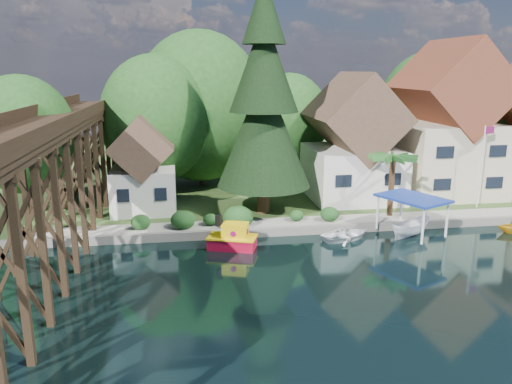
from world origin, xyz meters
TOP-DOWN VIEW (x-y plane):
  - ground at (0.00, 0.00)m, footprint 140.00×140.00m
  - bank at (0.00, 34.00)m, footprint 140.00×52.00m
  - seawall at (4.00, 8.00)m, footprint 60.00×0.40m
  - promenade at (6.00, 9.30)m, footprint 50.00×2.60m
  - trestle_bridge at (-16.00, 5.17)m, footprint 4.12×44.18m
  - house_left at (7.00, 16.00)m, footprint 7.64×8.64m
  - house_center at (16.00, 16.50)m, footprint 8.65×9.18m
  - shed at (-11.00, 14.50)m, footprint 5.09×5.40m
  - bg_trees at (1.00, 21.25)m, footprint 49.90×13.30m
  - shrubs at (-4.60, 9.26)m, footprint 15.76×2.47m
  - conifer at (-1.56, 12.42)m, footprint 7.31×7.31m
  - palm_tree at (8.07, 9.93)m, footprint 4.19×4.19m
  - flagpole at (16.43, 11.21)m, footprint 1.04×0.35m
  - tugboat at (-4.73, 5.88)m, footprint 3.60×2.70m
  - boat_white_a at (3.44, 6.60)m, footprint 4.47×3.82m
  - boat_canopy at (8.13, 6.37)m, footprint 4.80×5.48m

SIDE VIEW (x-z plane):
  - ground at x=0.00m, z-range 0.00..0.00m
  - bank at x=0.00m, z-range 0.00..0.50m
  - seawall at x=4.00m, z-range 0.00..0.62m
  - boat_white_a at x=3.44m, z-range 0.00..0.78m
  - promenade at x=6.00m, z-range 0.50..0.56m
  - tugboat at x=-4.73m, z-range -0.47..1.86m
  - shrubs at x=-4.60m, z-range 0.38..2.08m
  - boat_canopy at x=8.13m, z-range -0.21..2.74m
  - shed at x=-11.00m, z-range -0.10..7.75m
  - flagpole at x=16.43m, z-range 1.27..8.09m
  - palm_tree at x=8.07m, z-range 2.43..7.59m
  - house_left at x=7.00m, z-range -0.37..10.65m
  - trestle_bridge at x=-16.00m, z-range 0.70..10.00m
  - house_center at x=16.00m, z-range -0.53..13.36m
  - bg_trees at x=1.00m, z-range 2.00..12.57m
  - conifer at x=-1.56m, z-range 0.17..18.17m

